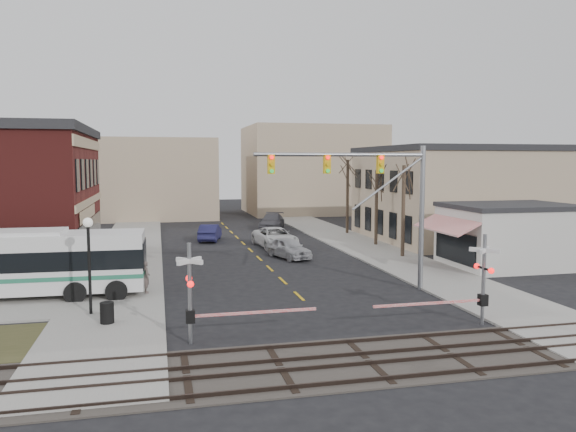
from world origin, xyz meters
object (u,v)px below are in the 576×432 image
object	(u,v)px
street_lamp	(89,246)
pedestrian_far	(111,267)
pedestrian_near	(146,277)
rr_crossing_west	(201,294)
rr_crossing_east	(475,281)
trash_bin	(107,313)
car_b	(210,232)
transit_bus	(11,263)
car_a	(289,248)
traffic_signal_mast	(377,188)
car_c	(275,237)
car_d	(272,221)

from	to	relation	value
street_lamp	pedestrian_far	size ratio (longest dim) A/B	2.39
pedestrian_near	pedestrian_far	world-z (taller)	pedestrian_far
pedestrian_near	street_lamp	bearing A→B (deg)	138.02
rr_crossing_west	rr_crossing_east	world-z (taller)	same
trash_bin	car_b	distance (m)	26.51
transit_bus	car_b	xyz separation A→B (m)	(11.97, 19.74, -1.17)
street_lamp	pedestrian_near	xyz separation A→B (m)	(2.43, 3.69, -2.32)
car_a	pedestrian_far	bearing A→B (deg)	-169.09
rr_crossing_west	street_lamp	distance (m)	7.02
rr_crossing_east	car_b	distance (m)	30.50
street_lamp	car_b	world-z (taller)	street_lamp
traffic_signal_mast	pedestrian_near	bearing A→B (deg)	170.39
rr_crossing_west	car_c	bearing A→B (deg)	71.53
transit_bus	rr_crossing_west	distance (m)	12.86
rr_crossing_west	pedestrian_near	distance (m)	9.07
pedestrian_near	car_b	bearing A→B (deg)	-23.19
street_lamp	car_a	size ratio (longest dim) A/B	1.00
car_d	trash_bin	bearing A→B (deg)	-94.95
car_c	pedestrian_far	xyz separation A→B (m)	(-12.20, -12.04, 0.23)
car_d	pedestrian_near	bearing A→B (deg)	-96.26
transit_bus	car_d	distance (m)	33.11
car_b	rr_crossing_west	bearing A→B (deg)	97.22
pedestrian_near	pedestrian_far	distance (m)	3.57
rr_crossing_east	car_b	xyz separation A→B (m)	(-8.80, 29.17, -1.22)
street_lamp	pedestrian_far	bearing A→B (deg)	86.36
rr_crossing_west	trash_bin	distance (m)	5.25
rr_crossing_east	pedestrian_far	bearing A→B (deg)	143.36
transit_bus	pedestrian_far	xyz separation A→B (m)	(4.72, 2.50, -0.87)
car_d	street_lamp	bearing A→B (deg)	-97.40
traffic_signal_mast	street_lamp	size ratio (longest dim) A/B	2.14
rr_crossing_east	trash_bin	distance (m)	16.06
trash_bin	pedestrian_far	size ratio (longest dim) A/B	0.49
rr_crossing_west	car_a	size ratio (longest dim) A/B	1.26
street_lamp	trash_bin	distance (m)	3.34
traffic_signal_mast	rr_crossing_west	bearing A→B (deg)	-146.35
rr_crossing_east	car_a	xyz separation A→B (m)	(-3.97, 18.53, -1.21)
transit_bus	rr_crossing_east	size ratio (longest dim) A/B	2.39
transit_bus	car_d	size ratio (longest dim) A/B	2.37
pedestrian_far	car_b	bearing A→B (deg)	17.62
rr_crossing_east	pedestrian_near	xyz separation A→B (m)	(-14.04, 8.98, -0.99)
traffic_signal_mast	car_b	distance (m)	23.87
traffic_signal_mast	car_a	size ratio (longest dim) A/B	2.15
car_b	pedestrian_far	xyz separation A→B (m)	(-7.25, -17.24, 0.30)
car_c	rr_crossing_west	bearing A→B (deg)	-113.90
traffic_signal_mast	rr_crossing_west	size ratio (longest dim) A/B	1.71
transit_bus	pedestrian_far	size ratio (longest dim) A/B	7.16
car_b	car_c	distance (m)	7.18
car_a	pedestrian_far	world-z (taller)	pedestrian_far
pedestrian_far	trash_bin	bearing A→B (deg)	-136.56
trash_bin	car_c	size ratio (longest dim) A/B	0.16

